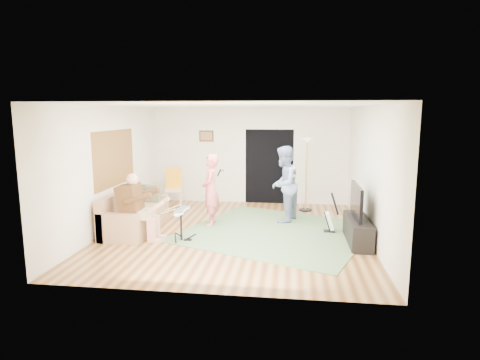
{
  "coord_description": "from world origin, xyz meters",
  "views": [
    {
      "loc": [
        1.17,
        -8.25,
        2.54
      ],
      "look_at": [
        0.06,
        0.3,
        1.1
      ],
      "focal_mm": 30.0,
      "sensor_mm": 36.0,
      "label": 1
    }
  ],
  "objects_px": {
    "drum_kit": "(181,227)",
    "guitarist": "(284,184)",
    "dining_chair": "(174,194)",
    "tv_cabinet": "(358,231)",
    "sofa": "(132,217)",
    "guitar_spare": "(330,221)",
    "television": "(356,201)",
    "torchiere_lamp": "(307,161)",
    "singer": "(211,190)"
  },
  "relations": [
    {
      "from": "dining_chair",
      "to": "tv_cabinet",
      "type": "xyz_separation_m",
      "value": [
        4.49,
        -2.52,
        -0.13
      ]
    },
    {
      "from": "guitar_spare",
      "to": "torchiere_lamp",
      "type": "relative_size",
      "value": 0.46
    },
    {
      "from": "sofa",
      "to": "tv_cabinet",
      "type": "bearing_deg",
      "value": -3.94
    },
    {
      "from": "guitar_spare",
      "to": "singer",
      "type": "bearing_deg",
      "value": 174.9
    },
    {
      "from": "singer",
      "to": "television",
      "type": "relative_size",
      "value": 1.38
    },
    {
      "from": "dining_chair",
      "to": "tv_cabinet",
      "type": "bearing_deg",
      "value": -42.9
    },
    {
      "from": "sofa",
      "to": "drum_kit",
      "type": "height_order",
      "value": "sofa"
    },
    {
      "from": "singer",
      "to": "guitarist",
      "type": "distance_m",
      "value": 1.72
    },
    {
      "from": "singer",
      "to": "tv_cabinet",
      "type": "bearing_deg",
      "value": 68.61
    },
    {
      "from": "singer",
      "to": "dining_chair",
      "type": "xyz_separation_m",
      "value": [
        -1.35,
        1.61,
        -0.44
      ]
    },
    {
      "from": "guitar_spare",
      "to": "tv_cabinet",
      "type": "height_order",
      "value": "guitar_spare"
    },
    {
      "from": "guitarist",
      "to": "dining_chair",
      "type": "xyz_separation_m",
      "value": [
        -2.99,
        1.12,
        -0.52
      ]
    },
    {
      "from": "singer",
      "to": "sofa",
      "type": "bearing_deg",
      "value": -75.9
    },
    {
      "from": "guitarist",
      "to": "dining_chair",
      "type": "distance_m",
      "value": 3.24
    },
    {
      "from": "television",
      "to": "sofa",
      "type": "bearing_deg",
      "value": 176.02
    },
    {
      "from": "guitar_spare",
      "to": "drum_kit",
      "type": "bearing_deg",
      "value": -161.84
    },
    {
      "from": "singer",
      "to": "torchiere_lamp",
      "type": "distance_m",
      "value": 2.81
    },
    {
      "from": "sofa",
      "to": "torchiere_lamp",
      "type": "bearing_deg",
      "value": 30.36
    },
    {
      "from": "drum_kit",
      "to": "guitarist",
      "type": "bearing_deg",
      "value": 40.64
    },
    {
      "from": "dining_chair",
      "to": "singer",
      "type": "bearing_deg",
      "value": -63.64
    },
    {
      "from": "sofa",
      "to": "singer",
      "type": "bearing_deg",
      "value": 19.33
    },
    {
      "from": "guitarist",
      "to": "guitar_spare",
      "type": "relative_size",
      "value": 2.06
    },
    {
      "from": "guitarist",
      "to": "television",
      "type": "relative_size",
      "value": 1.52
    },
    {
      "from": "singer",
      "to": "guitar_spare",
      "type": "height_order",
      "value": "singer"
    },
    {
      "from": "singer",
      "to": "dining_chair",
      "type": "distance_m",
      "value": 2.14
    },
    {
      "from": "guitarist",
      "to": "torchiere_lamp",
      "type": "xyz_separation_m",
      "value": [
        0.56,
        1.19,
        0.42
      ]
    },
    {
      "from": "sofa",
      "to": "television",
      "type": "distance_m",
      "value": 4.79
    },
    {
      "from": "singer",
      "to": "dining_chair",
      "type": "relative_size",
      "value": 1.55
    },
    {
      "from": "guitar_spare",
      "to": "dining_chair",
      "type": "relative_size",
      "value": 0.82
    },
    {
      "from": "torchiere_lamp",
      "to": "dining_chair",
      "type": "relative_size",
      "value": 1.81
    },
    {
      "from": "drum_kit",
      "to": "singer",
      "type": "relative_size",
      "value": 0.41
    },
    {
      "from": "drum_kit",
      "to": "television",
      "type": "relative_size",
      "value": 0.56
    },
    {
      "from": "drum_kit",
      "to": "torchiere_lamp",
      "type": "relative_size",
      "value": 0.35
    },
    {
      "from": "drum_kit",
      "to": "guitarist",
      "type": "relative_size",
      "value": 0.37
    },
    {
      "from": "singer",
      "to": "torchiere_lamp",
      "type": "relative_size",
      "value": 0.85
    },
    {
      "from": "torchiere_lamp",
      "to": "tv_cabinet",
      "type": "relative_size",
      "value": 1.37
    },
    {
      "from": "guitar_spare",
      "to": "dining_chair",
      "type": "distance_m",
      "value": 4.42
    },
    {
      "from": "torchiere_lamp",
      "to": "tv_cabinet",
      "type": "xyz_separation_m",
      "value": [
        0.94,
        -2.59,
        -1.06
      ]
    },
    {
      "from": "torchiere_lamp",
      "to": "dining_chair",
      "type": "height_order",
      "value": "torchiere_lamp"
    },
    {
      "from": "sofa",
      "to": "guitar_spare",
      "type": "xyz_separation_m",
      "value": [
        4.32,
        0.34,
        -0.03
      ]
    },
    {
      "from": "sofa",
      "to": "guitarist",
      "type": "bearing_deg",
      "value": 17.99
    },
    {
      "from": "guitarist",
      "to": "tv_cabinet",
      "type": "height_order",
      "value": "guitarist"
    },
    {
      "from": "guitarist",
      "to": "drum_kit",
      "type": "bearing_deg",
      "value": -29.59
    },
    {
      "from": "guitarist",
      "to": "dining_chair",
      "type": "height_order",
      "value": "guitarist"
    },
    {
      "from": "guitarist",
      "to": "singer",
      "type": "bearing_deg",
      "value": -53.62
    },
    {
      "from": "drum_kit",
      "to": "television",
      "type": "bearing_deg",
      "value": 5.3
    },
    {
      "from": "guitar_spare",
      "to": "sofa",
      "type": "bearing_deg",
      "value": -175.47
    },
    {
      "from": "guitarist",
      "to": "guitar_spare",
      "type": "height_order",
      "value": "guitarist"
    },
    {
      "from": "television",
      "to": "guitarist",
      "type": "bearing_deg",
      "value": 135.9
    },
    {
      "from": "tv_cabinet",
      "to": "television",
      "type": "height_order",
      "value": "television"
    }
  ]
}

